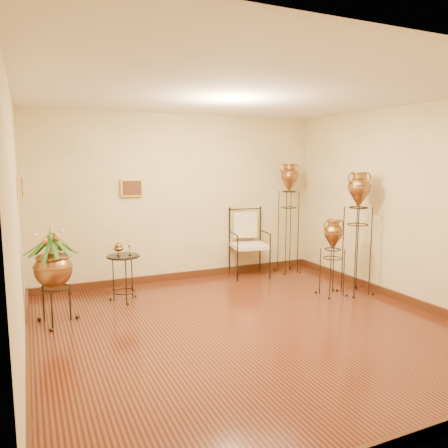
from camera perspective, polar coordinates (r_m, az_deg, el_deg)
name	(u,v)px	position (r m, az deg, el deg)	size (l,w,h in m)	color
ground	(249,327)	(5.51, 3.30, -13.33)	(5.00, 5.00, 0.00)	brown
room_shell	(250,186)	(5.14, 3.36, 4.97)	(5.02, 5.02, 2.81)	beige
amphora_tall	(288,217)	(8.02, 8.42, 0.94)	(0.41, 0.41, 2.01)	black
amphora_mid	(357,232)	(6.93, 17.02, -1.03)	(0.49, 0.49, 1.89)	black
amphora_short	(332,257)	(6.81, 13.97, -4.21)	(0.45, 0.45, 1.18)	black
planter_urn	(53,265)	(5.80, -21.44, -4.98)	(0.74, 0.74, 1.35)	black
armchair	(249,243)	(7.69, 3.33, -2.49)	(0.77, 0.74, 1.20)	black
side_table	(124,277)	(6.55, -12.96, -6.77)	(0.47, 0.47, 0.86)	black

